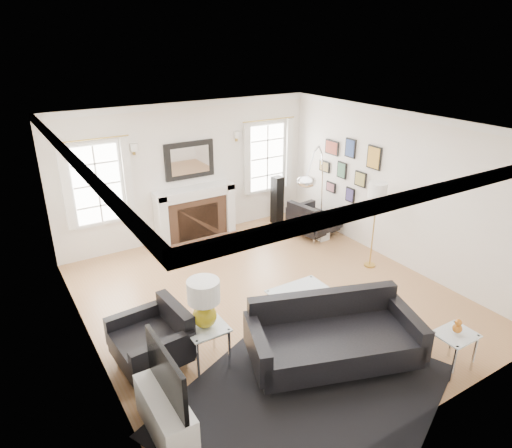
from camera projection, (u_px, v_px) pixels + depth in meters
floor at (270, 298)px, 7.47m from camera, size 6.00×6.00×0.00m
back_wall at (189, 172)px, 9.28m from camera, size 5.50×0.04×2.80m
front_wall at (435, 314)px, 4.58m from camera, size 5.50×0.04×2.80m
left_wall at (84, 263)px, 5.59m from camera, size 0.04×6.00×2.80m
right_wall at (397, 189)px, 8.26m from camera, size 0.04×6.00×2.80m
ceiling at (272, 126)px, 6.39m from camera, size 5.50×6.00×0.02m
crown_molding at (272, 131)px, 6.41m from camera, size 5.50×6.00×0.12m
fireplace at (196, 214)px, 9.45m from camera, size 1.70×0.69×1.11m
mantel_mirror at (190, 160)px, 9.15m from camera, size 1.05×0.07×0.75m
window_left at (97, 184)px, 8.32m from camera, size 1.24×0.15×1.62m
window_right at (267, 157)px, 10.11m from camera, size 1.24×0.15×1.62m
gallery_wall at (347, 166)px, 9.21m from camera, size 0.04×1.73×1.29m
tv_unit at (166, 409)px, 4.82m from camera, size 0.35×1.00×1.09m
area_rug at (308, 398)px, 5.41m from camera, size 3.94×3.68×0.01m
sofa at (332, 337)px, 5.88m from camera, size 2.37×1.64×0.71m
armchair_left at (155, 340)px, 5.87m from camera, size 0.93×1.02×0.65m
armchair_right at (312, 220)px, 9.64m from camera, size 0.95×1.03×0.62m
coffee_table at (306, 298)px, 6.78m from camera, size 0.91×0.91×0.40m
side_table_left at (206, 333)px, 5.83m from camera, size 0.52×0.52×0.57m
nesting_table at (455, 341)px, 5.73m from camera, size 0.49×0.41×0.54m
gourd_lamp at (204, 301)px, 5.64m from camera, size 0.41×0.41×0.66m
orange_vase at (458, 327)px, 5.65m from camera, size 0.12×0.12×0.19m
arc_floor_lamp at (315, 197)px, 8.43m from camera, size 1.57×1.46×2.23m
stick_floor_lamp at (377, 195)px, 7.96m from camera, size 0.33×0.33×1.62m
speaker_tower at (277, 200)px, 10.24m from camera, size 0.24×0.24×1.09m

